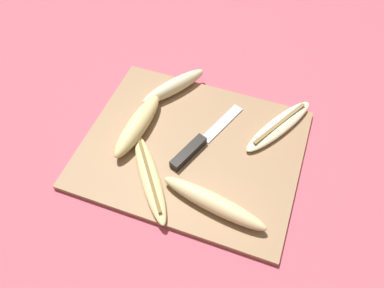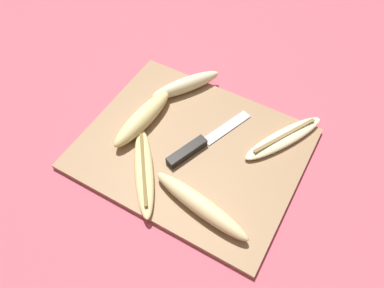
{
  "view_description": "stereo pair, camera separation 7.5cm",
  "coord_description": "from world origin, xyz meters",
  "px_view_note": "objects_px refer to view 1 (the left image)",
  "views": [
    {
      "loc": [
        0.15,
        -0.41,
        0.63
      ],
      "look_at": [
        0.0,
        0.0,
        0.02
      ],
      "focal_mm": 35.0,
      "sensor_mm": 36.0,
      "label": 1
    },
    {
      "loc": [
        0.22,
        -0.38,
        0.63
      ],
      "look_at": [
        0.0,
        0.0,
        0.02
      ],
      "focal_mm": 35.0,
      "sensor_mm": 36.0,
      "label": 2
    }
  ],
  "objects_px": {
    "banana_pale_long": "(279,126)",
    "banana_spotted_left": "(150,177)",
    "banana_golden_short": "(137,126)",
    "banana_mellow_near": "(214,203)",
    "knife": "(196,147)",
    "banana_cream_curved": "(174,86)"
  },
  "relations": [
    {
      "from": "banana_cream_curved",
      "to": "banana_spotted_left",
      "type": "height_order",
      "value": "banana_cream_curved"
    },
    {
      "from": "banana_spotted_left",
      "to": "banana_cream_curved",
      "type": "bearing_deg",
      "value": 100.19
    },
    {
      "from": "banana_golden_short",
      "to": "banana_cream_curved",
      "type": "bearing_deg",
      "value": 77.83
    },
    {
      "from": "knife",
      "to": "banana_mellow_near",
      "type": "relative_size",
      "value": 0.98
    },
    {
      "from": "banana_pale_long",
      "to": "banana_spotted_left",
      "type": "xyz_separation_m",
      "value": [
        -0.2,
        -0.21,
        0.0
      ]
    },
    {
      "from": "banana_golden_short",
      "to": "banana_pale_long",
      "type": "bearing_deg",
      "value": 21.79
    },
    {
      "from": "knife",
      "to": "banana_spotted_left",
      "type": "distance_m",
      "value": 0.11
    },
    {
      "from": "banana_spotted_left",
      "to": "banana_pale_long",
      "type": "bearing_deg",
      "value": 45.56
    },
    {
      "from": "banana_pale_long",
      "to": "banana_cream_curved",
      "type": "bearing_deg",
      "value": 174.52
    },
    {
      "from": "banana_mellow_near",
      "to": "banana_cream_curved",
      "type": "height_order",
      "value": "same"
    },
    {
      "from": "knife",
      "to": "banana_mellow_near",
      "type": "height_order",
      "value": "banana_mellow_near"
    },
    {
      "from": "banana_mellow_near",
      "to": "banana_spotted_left",
      "type": "relative_size",
      "value": 1.14
    },
    {
      "from": "banana_pale_long",
      "to": "banana_mellow_near",
      "type": "bearing_deg",
      "value": -108.31
    },
    {
      "from": "banana_golden_short",
      "to": "banana_mellow_near",
      "type": "bearing_deg",
      "value": -28.96
    },
    {
      "from": "banana_mellow_near",
      "to": "banana_spotted_left",
      "type": "height_order",
      "value": "banana_mellow_near"
    },
    {
      "from": "knife",
      "to": "banana_pale_long",
      "type": "distance_m",
      "value": 0.18
    },
    {
      "from": "banana_golden_short",
      "to": "banana_pale_long",
      "type": "height_order",
      "value": "banana_golden_short"
    },
    {
      "from": "banana_pale_long",
      "to": "banana_spotted_left",
      "type": "bearing_deg",
      "value": -134.44
    },
    {
      "from": "banana_mellow_near",
      "to": "banana_pale_long",
      "type": "height_order",
      "value": "banana_mellow_near"
    },
    {
      "from": "knife",
      "to": "banana_mellow_near",
      "type": "bearing_deg",
      "value": -36.91
    },
    {
      "from": "banana_cream_curved",
      "to": "banana_golden_short",
      "type": "bearing_deg",
      "value": -102.17
    },
    {
      "from": "banana_cream_curved",
      "to": "knife",
      "type": "bearing_deg",
      "value": -52.83
    }
  ]
}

